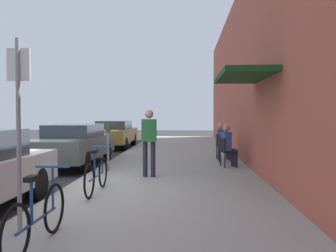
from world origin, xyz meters
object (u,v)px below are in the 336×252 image
object	(u,v)px
cafe_chair_0	(226,150)
pedestrian_standing	(149,137)
bicycle_1	(97,175)
parked_car_1	(73,144)
parking_meter	(108,144)
seated_patron_0	(228,144)
cafe_chair_2	(220,145)
street_sign	(19,119)
seated_patron_2	(222,139)
parked_car_2	(114,134)
cafe_chair_1	(223,147)
bicycle_0	(38,217)

from	to	relation	value
cafe_chair_0	pedestrian_standing	size ratio (longest dim) A/B	0.51
bicycle_1	parked_car_1	bearing A→B (deg)	113.98
parked_car_1	parking_meter	distance (m)	2.29
seated_patron_0	pedestrian_standing	world-z (taller)	pedestrian_standing
seated_patron_0	cafe_chair_2	world-z (taller)	seated_patron_0
street_sign	seated_patron_2	bearing A→B (deg)	65.83
street_sign	cafe_chair_2	world-z (taller)	street_sign
seated_patron_2	parked_car_2	bearing A→B (deg)	133.57
parked_car_1	seated_patron_0	distance (m)	5.04
street_sign	pedestrian_standing	bearing A→B (deg)	72.63
pedestrian_standing	parking_meter	bearing A→B (deg)	145.46
cafe_chair_0	cafe_chair_1	xyz separation A→B (m)	(-0.00, 0.96, 0.00)
parking_meter	street_sign	bearing A→B (deg)	-90.57
parking_meter	cafe_chair_2	bearing A→B (deg)	39.11
bicycle_0	pedestrian_standing	world-z (taller)	pedestrian_standing
street_sign	seated_patron_0	bearing A→B (deg)	59.79
seated_patron_0	seated_patron_2	world-z (taller)	same
parking_meter	bicycle_1	xyz separation A→B (m)	(0.39, -2.68, -0.41)
cafe_chair_0	pedestrian_standing	distance (m)	2.84
parked_car_2	bicycle_1	distance (m)	10.84
street_sign	seated_patron_0	distance (m)	6.97
cafe_chair_2	seated_patron_2	world-z (taller)	seated_patron_2
street_sign	bicycle_0	distance (m)	1.39
bicycle_0	cafe_chair_1	bearing A→B (deg)	68.71
parking_meter	cafe_chair_1	xyz separation A→B (m)	(3.37, 1.91, -0.26)
parking_meter	bicycle_0	xyz separation A→B (m)	(0.45, -5.59, -0.41)
parked_car_2	parking_meter	world-z (taller)	parking_meter
seated_patron_2	parked_car_1	bearing A→B (deg)	-167.92
parked_car_2	cafe_chair_2	xyz separation A→B (m)	(4.92, -5.24, -0.10)
parked_car_2	street_sign	distance (m)	13.12
street_sign	parked_car_1	bearing A→B (deg)	102.63
parked_car_2	seated_patron_0	xyz separation A→B (m)	(4.98, -7.02, 0.09)
parked_car_1	parking_meter	xyz separation A→B (m)	(1.55, -1.68, 0.16)
pedestrian_standing	parked_car_2	bearing A→B (deg)	107.56
street_sign	cafe_chair_1	xyz separation A→B (m)	(3.42, 6.93, -1.02)
cafe_chair_2	pedestrian_standing	distance (m)	4.21
parked_car_2	cafe_chair_0	bearing A→B (deg)	-54.99
bicycle_0	pedestrian_standing	distance (m)	4.84
bicycle_0	cafe_chair_1	distance (m)	8.05
bicycle_1	bicycle_0	bearing A→B (deg)	-88.78
parked_car_2	cafe_chair_2	size ratio (longest dim) A/B	5.06
parking_meter	pedestrian_standing	distance (m)	1.54
parked_car_2	bicycle_1	xyz separation A→B (m)	(1.94, -10.66, -0.24)
street_sign	pedestrian_standing	distance (m)	4.39
seated_patron_2	pedestrian_standing	distance (m)	4.23
bicycle_1	seated_patron_2	world-z (taller)	seated_patron_2
cafe_chair_1	pedestrian_standing	bearing A→B (deg)	-127.44
cafe_chair_0	seated_patron_0	bearing A→B (deg)	15.40
bicycle_1	seated_patron_0	xyz separation A→B (m)	(3.05, 3.65, 0.34)
seated_patron_0	cafe_chair_1	bearing A→B (deg)	93.68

